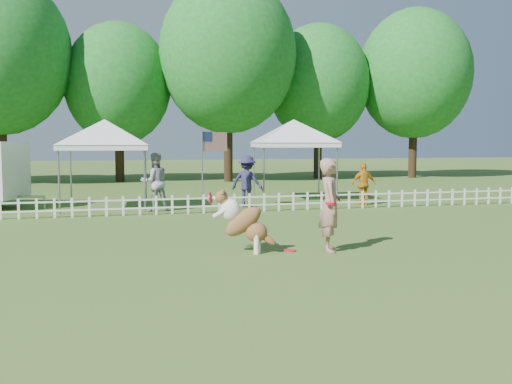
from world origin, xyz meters
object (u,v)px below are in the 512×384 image
handler (330,205)px  frisbee_on_turf (290,250)px  dog (244,222)px  flag_pole (202,172)px  canopy_tent_right (293,161)px  canopy_tent_left (106,165)px  spectator_b (247,181)px  spectator_a (155,182)px  spectator_c (364,184)px

handler → frisbee_on_turf: size_ratio=7.37×
dog → flag_pole: (0.25, 6.78, 0.68)m
handler → canopy_tent_right: bearing=3.2°
dog → frisbee_on_turf: dog is taller
canopy_tent_left → canopy_tent_right: (7.03, 0.99, 0.05)m
frisbee_on_turf → flag_pole: flag_pole is taller
flag_pole → spectator_b: bearing=12.8°
spectator_a → canopy_tent_left: bearing=-48.2°
canopy_tent_left → canopy_tent_right: bearing=12.5°
spectator_a → dog: bearing=86.5°
flag_pole → spectator_a: 1.70m
canopy_tent_left → spectator_c: bearing=-3.7°
canopy_tent_right → spectator_b: (-2.26, -1.69, -0.63)m
handler → canopy_tent_left: (-4.49, 9.04, 0.51)m
handler → dog: handler is taller
dog → frisbee_on_turf: bearing=18.2°
dog → spectator_b: size_ratio=0.72×
dog → canopy_tent_right: size_ratio=0.42×
handler → spectator_a: size_ratio=1.01×
handler → spectator_b: handler is taller
dog → spectator_a: bearing=121.7°
frisbee_on_turf → spectator_a: bearing=105.6°
spectator_c → spectator_a: bearing=2.9°
flag_pole → spectator_c: bearing=-15.9°
dog → flag_pole: size_ratio=0.49×
flag_pole → spectator_a: bearing=128.1°
canopy_tent_right → spectator_a: 5.90m
frisbee_on_turf → spectator_a: size_ratio=0.14×
handler → canopy_tent_right: (2.54, 10.04, 0.56)m
frisbee_on_turf → spectator_c: bearing=55.2°
handler → spectator_c: (4.43, 7.76, -0.21)m
canopy_tent_right → spectator_c: canopy_tent_right is taller
spectator_c → canopy_tent_left: bearing=-4.0°
frisbee_on_turf → spectator_b: spectator_b is taller
flag_pole → spectator_c: 6.00m
spectator_a → spectator_c: spectator_a is taller
frisbee_on_turf → canopy_tent_right: canopy_tent_right is taller
dog → spectator_a: (-1.20, 7.61, 0.31)m
frisbee_on_turf → spectator_c: (5.23, 7.52, 0.75)m
frisbee_on_turf → spectator_b: bearing=82.5°
spectator_a → spectator_b: 3.25m
spectator_b → canopy_tent_right: bearing=-106.8°
canopy_tent_left → spectator_b: bearing=-3.8°
canopy_tent_left → handler: bearing=-59.1°
canopy_tent_right → flag_pole: (-4.04, -2.93, -0.21)m
frisbee_on_turf → spectator_c: 9.19m
dog → canopy_tent_right: bearing=89.0°
frisbee_on_turf → spectator_b: 8.23m
handler → spectator_c: handler is taller
canopy_tent_right → spectator_c: bearing=-43.5°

